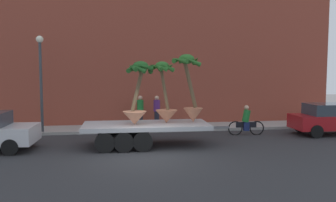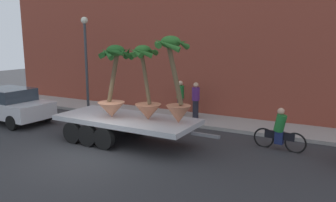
# 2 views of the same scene
# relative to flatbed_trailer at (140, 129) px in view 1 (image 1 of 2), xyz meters

# --- Properties ---
(ground_plane) EXTENTS (60.00, 60.00, 0.00)m
(ground_plane) POSITION_rel_flatbed_trailer_xyz_m (0.02, -1.84, -0.75)
(ground_plane) COLOR #2D2D30
(sidewalk) EXTENTS (24.00, 2.20, 0.15)m
(sidewalk) POSITION_rel_flatbed_trailer_xyz_m (0.02, 4.26, -0.68)
(sidewalk) COLOR #A39E99
(sidewalk) RESTS_ON ground
(building_facade) EXTENTS (24.00, 1.20, 8.61)m
(building_facade) POSITION_rel_flatbed_trailer_xyz_m (0.02, 5.96, 3.55)
(building_facade) COLOR brown
(building_facade) RESTS_ON ground
(flatbed_trailer) EXTENTS (6.40, 2.36, 0.98)m
(flatbed_trailer) POSITION_rel_flatbed_trailer_xyz_m (0.00, 0.00, 0.00)
(flatbed_trailer) COLOR #B7BABF
(flatbed_trailer) RESTS_ON ground
(potted_palm_rear) EXTENTS (1.46, 1.26, 2.67)m
(potted_palm_rear) POSITION_rel_flatbed_trailer_xyz_m (-0.14, -0.24, 1.40)
(potted_palm_rear) COLOR tan
(potted_palm_rear) RESTS_ON flatbed_trailer
(potted_palm_middle) EXTENTS (1.31, 1.18, 2.67)m
(potted_palm_middle) POSITION_rel_flatbed_trailer_xyz_m (1.09, 0.09, 1.34)
(potted_palm_middle) COLOR #C17251
(potted_palm_middle) RESTS_ON flatbed_trailer
(potted_palm_front) EXTENTS (1.47, 1.37, 2.99)m
(potted_palm_front) POSITION_rel_flatbed_trailer_xyz_m (2.22, 0.14, 1.64)
(potted_palm_front) COLOR #C17251
(potted_palm_front) RESTS_ON flatbed_trailer
(cyclist) EXTENTS (1.84, 0.38, 1.54)m
(cyclist) POSITION_rel_flatbed_trailer_xyz_m (5.48, 1.85, -0.09)
(cyclist) COLOR black
(cyclist) RESTS_ON ground
(parked_car) EXTENTS (4.27, 1.91, 1.58)m
(parked_car) POSITION_rel_flatbed_trailer_xyz_m (9.87, 1.30, 0.07)
(parked_car) COLOR maroon
(parked_car) RESTS_ON ground
(pedestrian_near_gate) EXTENTS (0.36, 0.36, 1.71)m
(pedestrian_near_gate) POSITION_rel_flatbed_trailer_xyz_m (1.21, 4.26, 0.29)
(pedestrian_near_gate) COLOR black
(pedestrian_near_gate) RESTS_ON sidewalk
(pedestrian_far_left) EXTENTS (0.36, 0.36, 1.71)m
(pedestrian_far_left) POSITION_rel_flatbed_trailer_xyz_m (0.31, 4.44, 0.29)
(pedestrian_far_left) COLOR black
(pedestrian_far_left) RESTS_ON sidewalk
(street_lamp) EXTENTS (0.36, 0.36, 4.83)m
(street_lamp) POSITION_rel_flatbed_trailer_xyz_m (-4.73, 3.46, 2.48)
(street_lamp) COLOR #383D42
(street_lamp) RESTS_ON sidewalk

